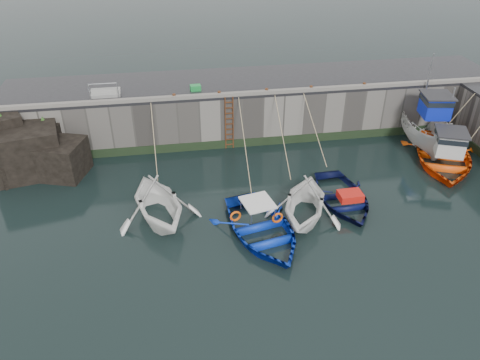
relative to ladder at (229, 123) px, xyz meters
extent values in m
plane|color=black|center=(2.00, -9.91, -1.59)|extent=(120.00, 120.00, 0.00)
cube|color=slate|center=(2.00, 2.59, -0.09)|extent=(30.00, 5.00, 3.00)
cube|color=black|center=(2.00, 2.59, 1.49)|extent=(30.00, 5.00, 0.16)
cube|color=slate|center=(2.00, 0.24, 1.67)|extent=(30.00, 0.30, 0.20)
cube|color=black|center=(2.00, 0.05, -1.34)|extent=(30.00, 0.08, 0.50)
cube|color=black|center=(-11.00, -0.91, -0.29)|extent=(4.05, 3.66, 2.60)
cube|color=black|center=(-9.20, -1.51, -0.64)|extent=(2.96, 2.83, 1.90)
cube|color=black|center=(-12.20, -0.11, -0.04)|extent=(2.74, 2.84, 3.10)
cube|color=black|center=(-10.20, -0.31, -0.44)|extent=(2.01, 1.83, 2.30)
cube|color=black|center=(-11.80, -1.71, -0.99)|extent=(2.04, 2.05, 1.20)
cone|color=#2D591E|center=(-10.60, -1.11, 0.59)|extent=(0.44, 0.44, 0.45)
cone|color=#2D591E|center=(-11.40, -0.61, 1.29)|extent=(0.44, 0.44, 0.45)
cone|color=#2D591E|center=(-9.50, -1.71, 0.09)|extent=(0.44, 0.44, 0.45)
cone|color=#2D591E|center=(-10.00, -0.11, 0.99)|extent=(0.44, 0.44, 0.45)
cylinder|color=#3F1E0F|center=(-0.22, 0.01, 0.01)|extent=(0.07, 0.07, 3.20)
cylinder|color=#3F1E0F|center=(0.22, 0.01, 0.01)|extent=(0.07, 0.07, 3.20)
cube|color=#3F1E0F|center=(0.00, -0.01, -1.34)|extent=(0.44, 0.06, 0.05)
cube|color=#3F1E0F|center=(0.00, -0.01, -1.01)|extent=(0.44, 0.06, 0.05)
cube|color=#3F1E0F|center=(0.00, -0.01, -0.68)|extent=(0.44, 0.06, 0.05)
cube|color=#3F1E0F|center=(0.00, -0.01, -0.35)|extent=(0.44, 0.06, 0.05)
cube|color=#3F1E0F|center=(0.00, -0.01, -0.02)|extent=(0.44, 0.06, 0.05)
cube|color=#3F1E0F|center=(0.00, -0.01, 0.31)|extent=(0.44, 0.06, 0.05)
cube|color=#3F1E0F|center=(0.00, -0.01, 0.64)|extent=(0.44, 0.06, 0.05)
cube|color=#3F1E0F|center=(0.00, -0.01, 0.97)|extent=(0.44, 0.06, 0.05)
cube|color=#3F1E0F|center=(0.00, -0.01, 1.30)|extent=(0.44, 0.06, 0.05)
imported|color=white|center=(-4.20, -6.36, -1.59)|extent=(5.29, 5.73, 2.51)
imported|color=#0C31BD|center=(0.26, -8.25, -1.59)|extent=(4.96, 6.14, 1.13)
imported|color=white|center=(2.46, -7.27, -1.59)|extent=(5.30, 5.62, 2.35)
imported|color=#090F3B|center=(4.66, -6.35, -1.59)|extent=(3.51, 4.83, 0.98)
imported|color=silver|center=(11.50, -1.29, -0.72)|extent=(3.44, 6.63, 2.44)
cube|color=#0C1EB7|center=(11.40, -1.88, 1.10)|extent=(1.64, 1.72, 1.20)
cube|color=black|center=(11.40, -1.88, 1.45)|extent=(1.71, 1.79, 0.28)
cube|color=#262628|center=(11.40, -1.88, 1.74)|extent=(1.87, 1.95, 0.08)
cylinder|color=#A5A8AD|center=(11.71, -0.11, 2.00)|extent=(0.08, 0.08, 3.00)
imported|color=#FF540D|center=(11.50, -3.54, -1.30)|extent=(6.40, 7.38, 1.28)
cube|color=silver|center=(11.28, -4.10, -0.06)|extent=(1.86, 1.91, 1.20)
cube|color=black|center=(11.28, -4.10, 0.29)|extent=(1.94, 1.99, 0.28)
cube|color=#262628|center=(11.28, -4.10, 0.58)|extent=(2.12, 2.17, 0.08)
cylinder|color=#A5A8AD|center=(11.95, -2.43, 0.84)|extent=(0.08, 0.08, 3.00)
cube|color=#198B38|center=(-1.74, 1.42, 1.72)|extent=(0.62, 0.47, 0.31)
cylinder|color=#A5A8AD|center=(-7.50, 0.69, 2.07)|extent=(0.05, 0.05, 1.00)
cylinder|color=#A5A8AD|center=(-6.00, 0.69, 2.07)|extent=(0.05, 0.05, 1.00)
cylinder|color=#A5A8AD|center=(-6.75, 0.69, 2.53)|extent=(1.50, 0.05, 0.05)
cube|color=gray|center=(-6.75, 1.19, 1.66)|extent=(1.60, 0.35, 0.18)
cube|color=gray|center=(-6.75, 1.54, 1.84)|extent=(1.60, 0.35, 0.18)
cylinder|color=#3F1E0F|center=(-3.00, 0.34, 1.71)|extent=(0.18, 0.18, 0.28)
cylinder|color=#3F1E0F|center=(-0.50, 0.34, 1.71)|extent=(0.18, 0.18, 0.28)
cylinder|color=#3F1E0F|center=(2.20, 0.34, 1.71)|extent=(0.18, 0.18, 0.28)
cylinder|color=#3F1E0F|center=(4.80, 0.34, 1.71)|extent=(0.18, 0.18, 0.28)
cylinder|color=#3F1E0F|center=(8.00, 0.34, 1.71)|extent=(0.18, 0.18, 0.28)
camera|label=1|loc=(-3.26, -24.16, 11.49)|focal=35.00mm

